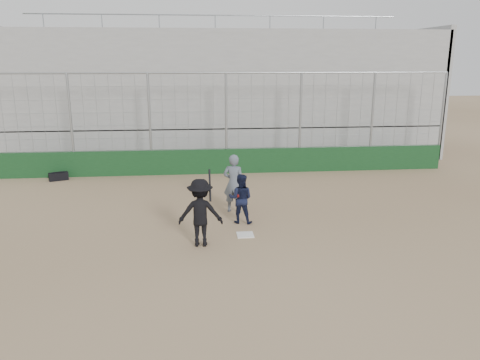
{
  "coord_description": "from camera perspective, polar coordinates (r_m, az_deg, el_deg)",
  "views": [
    {
      "loc": [
        -1.28,
        -11.54,
        4.54
      ],
      "look_at": [
        0.0,
        1.4,
        1.15
      ],
      "focal_mm": 35.0,
      "sensor_mm": 36.0,
      "label": 1
    }
  ],
  "objects": [
    {
      "name": "batter_at_plate",
      "position": [
        11.59,
        -4.85,
        -3.98
      ],
      "size": [
        1.15,
        0.8,
        1.86
      ],
      "color": "black",
      "rests_on": "ground"
    },
    {
      "name": "home_plate",
      "position": [
        12.46,
        0.64,
        -6.69
      ],
      "size": [
        0.44,
        0.44,
        0.02
      ],
      "primitive_type": "cube",
      "color": "white",
      "rests_on": "ground"
    },
    {
      "name": "backstop",
      "position": [
        18.93,
        -1.67,
        3.69
      ],
      "size": [
        18.1,
        0.25,
        4.04
      ],
      "color": "#103316",
      "rests_on": "ground"
    },
    {
      "name": "equipment_bag",
      "position": [
        19.24,
        -21.25,
        0.41
      ],
      "size": [
        0.76,
        0.54,
        0.34
      ],
      "color": "black",
      "rests_on": "ground"
    },
    {
      "name": "umpire",
      "position": [
        14.08,
        -0.76,
        -0.78
      ],
      "size": [
        0.76,
        0.63,
        1.61
      ],
      "primitive_type": "imported",
      "rotation": [
        0.0,
        0.0,
        2.79
      ],
      "color": "#535D6A",
      "rests_on": "ground"
    },
    {
      "name": "ground",
      "position": [
        12.47,
        0.64,
        -6.74
      ],
      "size": [
        90.0,
        90.0,
        0.0
      ],
      "primitive_type": "plane",
      "color": "brown",
      "rests_on": "ground"
    },
    {
      "name": "catcher_crouched",
      "position": [
        13.21,
        0.07,
        -3.24
      ],
      "size": [
        0.83,
        0.73,
        0.99
      ],
      "color": "black",
      "rests_on": "ground"
    },
    {
      "name": "bleachers",
      "position": [
        23.58,
        -2.56,
        10.66
      ],
      "size": [
        20.25,
        6.7,
        6.98
      ],
      "color": "gray",
      "rests_on": "ground"
    }
  ]
}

